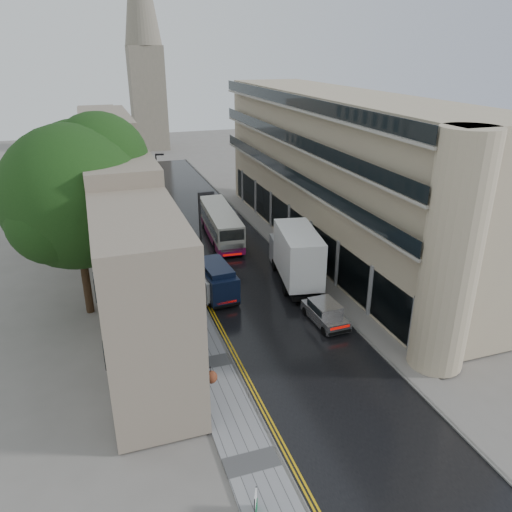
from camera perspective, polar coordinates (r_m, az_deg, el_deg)
ground at (r=25.34m, az=15.48°, el=-22.82°), size 200.00×200.00×0.00m
road at (r=46.58m, az=-3.22°, el=0.35°), size 9.00×85.00×0.02m
left_sidewalk at (r=45.49m, az=-10.33°, el=-0.51°), size 2.70×85.00×0.12m
right_sidewalk at (r=48.16m, az=2.98°, el=1.19°), size 1.80×85.00×0.12m
old_shop_row at (r=45.62m, az=-15.85°, el=6.98°), size 4.50×56.00×12.00m
modern_block at (r=46.77m, az=9.50°, el=9.18°), size 8.00×40.00×14.00m
church_spire at (r=96.78m, az=-12.82°, el=23.63°), size 6.40×6.40×40.00m
tree_near at (r=35.73m, az=-19.73°, el=3.79°), size 10.56×10.56×13.89m
tree_far at (r=48.43m, az=-19.39°, el=7.73°), size 9.24×9.24×12.46m
cream_bus at (r=46.67m, az=-4.74°, el=2.34°), size 3.24×11.11×2.99m
white_lorry at (r=37.81m, az=3.40°, el=-1.26°), size 4.27×9.35×4.73m
silver_hatchback at (r=33.63m, az=7.85°, el=-7.78°), size 1.94×4.16×1.54m
white_van at (r=37.11m, az=-5.79°, el=-4.14°), size 2.15×4.57×2.03m
navy_van at (r=36.56m, az=-5.23°, el=-3.96°), size 2.46×5.44×2.71m
pedestrian at (r=39.67m, az=-8.78°, el=-2.31°), size 0.85×0.69×2.00m
lamp_post_near at (r=33.15m, az=-6.20°, el=-0.54°), size 1.04×0.23×9.20m
lamp_post_far at (r=53.04m, az=-11.09°, el=7.29°), size 0.88×0.40×7.68m
estate_sign at (r=22.64m, az=-0.07°, el=-26.40°), size 0.33×0.60×1.04m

